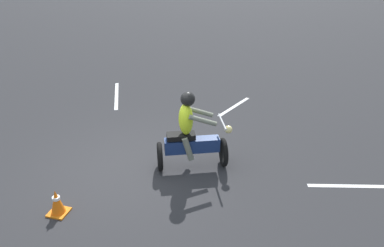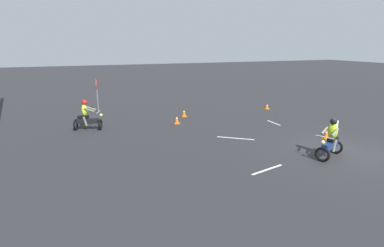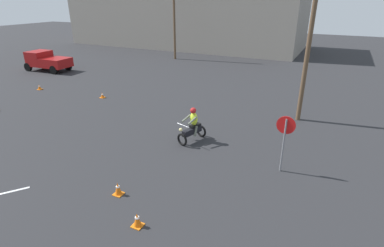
% 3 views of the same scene
% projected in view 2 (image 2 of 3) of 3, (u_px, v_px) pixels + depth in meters
% --- Properties ---
extents(ground_plane, '(120.00, 120.00, 0.00)m').
position_uv_depth(ground_plane, '(342.00, 151.00, 12.96)').
color(ground_plane, '#28282B').
extents(motorcycle_rider_foreground, '(1.11, 1.54, 1.66)m').
position_uv_depth(motorcycle_rider_foreground, '(331.00, 140.00, 12.09)').
color(motorcycle_rider_foreground, black).
rests_on(motorcycle_rider_foreground, ground).
extents(motorcycle_rider_background, '(1.02, 1.55, 1.66)m').
position_uv_depth(motorcycle_rider_background, '(87.00, 117.00, 15.96)').
color(motorcycle_rider_background, black).
rests_on(motorcycle_rider_background, ground).
extents(stop_sign, '(0.70, 0.08, 2.30)m').
position_uv_depth(stop_sign, '(96.00, 88.00, 19.88)').
color(stop_sign, slate).
rests_on(stop_sign, ground).
extents(traffic_cone_mid_center, '(0.32, 0.32, 0.36)m').
position_uv_depth(traffic_cone_mid_center, '(267.00, 107.00, 21.34)').
color(traffic_cone_mid_center, orange).
rests_on(traffic_cone_mid_center, ground).
extents(traffic_cone_mid_left, '(0.32, 0.32, 0.46)m').
position_uv_depth(traffic_cone_mid_left, '(184.00, 113.00, 19.10)').
color(traffic_cone_mid_left, orange).
rests_on(traffic_cone_mid_left, ground).
extents(traffic_cone_far_center, '(0.32, 0.32, 0.47)m').
position_uv_depth(traffic_cone_far_center, '(326.00, 134.00, 14.63)').
color(traffic_cone_far_center, orange).
rests_on(traffic_cone_far_center, ground).
extents(traffic_cone_far_left, '(0.32, 0.32, 0.47)m').
position_uv_depth(traffic_cone_far_left, '(177.00, 120.00, 17.39)').
color(traffic_cone_far_left, orange).
rests_on(traffic_cone_far_left, ground).
extents(lane_stripe_e, '(1.21, 0.11, 0.01)m').
position_uv_depth(lane_stripe_e, '(274.00, 123.00, 17.60)').
color(lane_stripe_e, silver).
rests_on(lane_stripe_e, ground).
extents(lane_stripe_ne, '(1.18, 1.52, 0.01)m').
position_uv_depth(lane_stripe_ne, '(235.00, 138.00, 14.74)').
color(lane_stripe_ne, silver).
rests_on(lane_stripe_ne, ground).
extents(lane_stripe_n, '(0.47, 1.57, 0.01)m').
position_uv_depth(lane_stripe_n, '(267.00, 170.00, 11.05)').
color(lane_stripe_n, silver).
rests_on(lane_stripe_n, ground).
extents(lane_stripe_se, '(1.23, 1.33, 0.01)m').
position_uv_depth(lane_stripe_se, '(337.00, 123.00, 17.45)').
color(lane_stripe_se, silver).
rests_on(lane_stripe_se, ground).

